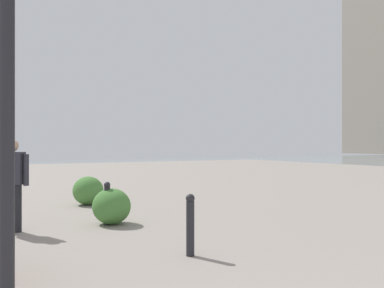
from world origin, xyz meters
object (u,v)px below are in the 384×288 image
at_px(bollard_mid, 107,202).
at_px(bollard_near, 190,224).
at_px(pedestrian, 13,178).
at_px(lamppost, 7,7).

bearing_deg(bollard_mid, bollard_near, -174.24).
bearing_deg(pedestrian, bollard_mid, -95.41).
bearing_deg(lamppost, bollard_near, -68.58).
relative_size(lamppost, bollard_mid, 5.13).
distance_m(lamppost, pedestrian, 4.54).
relative_size(pedestrian, bollard_mid, 1.97).
distance_m(pedestrian, bollard_near, 3.73).
height_order(lamppost, bollard_near, lamppost).
height_order(pedestrian, bollard_mid, pedestrian).
bearing_deg(lamppost, bollard_mid, -30.06).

